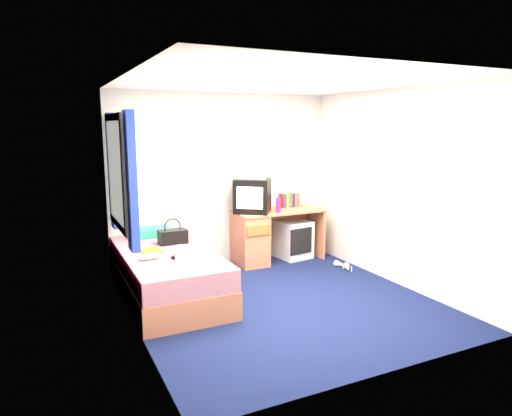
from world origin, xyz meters
name	(u,v)px	position (x,y,z in m)	size (l,w,h in m)	color
ground	(280,301)	(0.00, 0.00, 0.00)	(3.40, 3.40, 0.00)	#0C1438
room_shell	(282,173)	(0.00, 0.00, 1.45)	(3.40, 3.40, 3.40)	white
bed	(168,274)	(-1.10, 0.70, 0.27)	(1.01, 2.00, 0.54)	#CA7854
pillow	(150,232)	(-1.11, 1.48, 0.59)	(0.49, 0.31, 0.11)	#1973A5
desk	(261,235)	(0.46, 1.44, 0.41)	(1.30, 0.55, 0.75)	#CA7854
storage_cube	(293,239)	(1.01, 1.46, 0.28)	(0.45, 0.45, 0.56)	silver
crt_tv	(252,196)	(0.33, 1.44, 0.99)	(0.64, 0.63, 0.47)	black
vcr	(253,176)	(0.33, 1.44, 1.26)	(0.40, 0.29, 0.08)	#ADAEB0
book_row	(290,200)	(1.02, 1.60, 0.85)	(0.31, 0.13, 0.20)	maroon
picture_frame	(298,201)	(1.16, 1.60, 0.82)	(0.02, 0.12, 0.14)	black
pink_water_bottle	(278,205)	(0.65, 1.26, 0.85)	(0.06, 0.06, 0.20)	#E22082
aerosol_can	(264,204)	(0.56, 1.52, 0.84)	(0.05, 0.05, 0.17)	silver
handbag	(173,236)	(-0.94, 1.01, 0.63)	(0.34, 0.19, 0.31)	black
towel	(191,253)	(-0.93, 0.34, 0.59)	(0.33, 0.27, 0.11)	silver
magazine	(151,251)	(-1.27, 0.75, 0.55)	(0.21, 0.28, 0.01)	yellow
water_bottle	(150,257)	(-1.35, 0.44, 0.58)	(0.07, 0.07, 0.20)	silver
colour_swatch_fan	(183,266)	(-1.11, 0.04, 0.55)	(0.22, 0.06, 0.01)	#F4A236
remote_control	(177,258)	(-1.08, 0.33, 0.55)	(0.05, 0.16, 0.02)	black
window_assembly	(120,175)	(-1.55, 0.90, 1.42)	(0.11, 1.42, 1.40)	silver
white_heels	(345,266)	(1.36, 0.65, 0.04)	(0.18, 0.39, 0.09)	white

